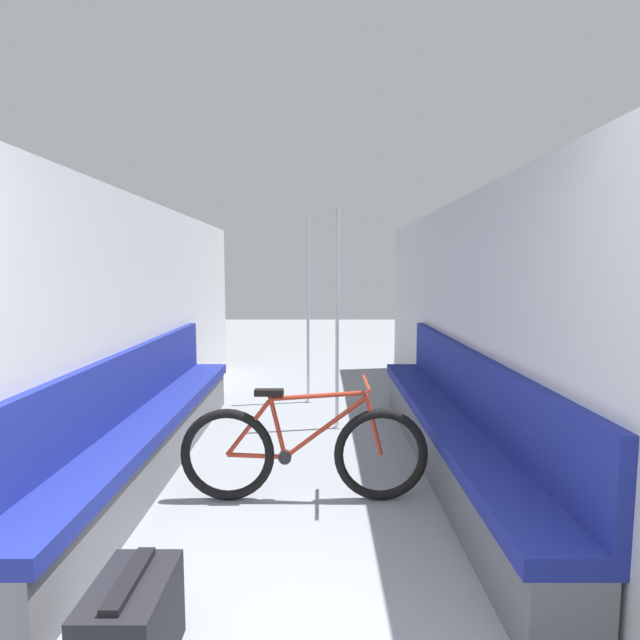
{
  "coord_description": "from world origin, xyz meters",
  "views": [
    {
      "loc": [
        0.16,
        -0.98,
        1.62
      ],
      "look_at": [
        0.14,
        4.25,
        1.08
      ],
      "focal_mm": 28.0,
      "sensor_mm": 36.0,
      "label": 1
    }
  ],
  "objects": [
    {
      "name": "grab_pole_near",
      "position": [
        0.02,
        4.98,
        1.08
      ],
      "size": [
        0.08,
        0.08,
        2.22
      ],
      "color": "gray",
      "rests_on": "ground"
    },
    {
      "name": "wall_left",
      "position": [
        -1.43,
        2.76,
        1.12
      ],
      "size": [
        0.1,
        8.71,
        2.24
      ],
      "primitive_type": "cube",
      "color": "#B2B2B7",
      "rests_on": "ground"
    },
    {
      "name": "grab_pole_far",
      "position": [
        0.33,
        3.98,
        1.08
      ],
      "size": [
        0.08,
        0.08,
        2.22
      ],
      "color": "gray",
      "rests_on": "ground"
    },
    {
      "name": "bench_seat_row_right",
      "position": [
        1.2,
        2.88,
        0.33
      ],
      "size": [
        0.42,
        4.03,
        0.98
      ],
      "color": "#5B5B60",
      "rests_on": "ground"
    },
    {
      "name": "luggage_bag",
      "position": [
        -0.59,
        0.88,
        0.2
      ],
      "size": [
        0.3,
        0.48,
        0.41
      ],
      "color": "black",
      "rests_on": "ground"
    },
    {
      "name": "wall_right",
      "position": [
        1.43,
        2.76,
        1.12
      ],
      "size": [
        0.1,
        8.71,
        2.24
      ],
      "primitive_type": "cube",
      "color": "#B2B2B7",
      "rests_on": "ground"
    },
    {
      "name": "bench_seat_row_left",
      "position": [
        -1.2,
        2.88,
        0.33
      ],
      "size": [
        0.42,
        4.03,
        0.98
      ],
      "color": "#5B5B60",
      "rests_on": "ground"
    },
    {
      "name": "bicycle",
      "position": [
        0.05,
        2.39,
        0.35
      ],
      "size": [
        1.73,
        0.46,
        0.85
      ],
      "rotation": [
        0.0,
        0.0,
        -0.3
      ],
      "color": "black",
      "rests_on": "ground"
    }
  ]
}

